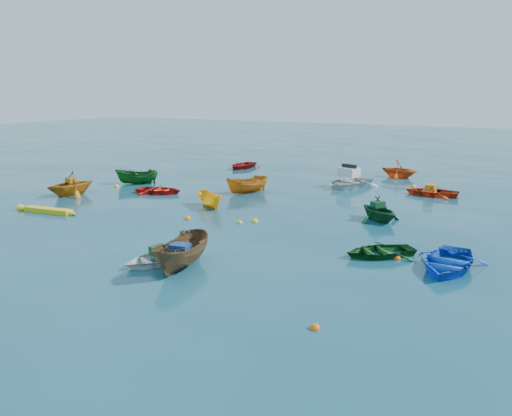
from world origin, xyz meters
The scene contains 30 objects.
ground centered at (0.00, 0.00, 0.00)m, with size 160.00×160.00×0.00m, color #0B3C4F.
dinghy_white_near centered at (0.19, -3.30, 0.00)m, with size 1.91×2.67×0.55m, color white.
sampan_brown_mid centered at (1.42, -3.35, 0.00)m, with size 1.28×3.41×1.32m, color brown.
dinghy_blue_se centered at (9.98, 1.22, 0.00)m, with size 2.53×3.54×0.73m, color blue.
dinghy_orange_w centered at (-12.67, 4.15, 0.00)m, with size 2.65×3.07×1.62m, color #BB6711.
sampan_yellow_mid centered at (-3.17, 5.51, 0.00)m, with size 0.96×2.55×0.98m, color yellow.
dinghy_green_e centered at (7.40, 1.52, 0.00)m, with size 2.02×2.83×0.59m, color #104615.
dinghy_red_nw centered at (-8.19, 7.19, 0.00)m, with size 2.12×2.96×0.61m, color red.
sampan_orange_n centered at (-3.29, 9.97, 0.00)m, with size 1.15×3.06×1.18m, color #C06512.
dinghy_green_n centered at (5.92, 6.99, 0.00)m, with size 2.18×2.52×1.33m, color #104620.
dinghy_red_ne centered at (7.22, 14.76, 0.00)m, with size 2.28×3.19×0.66m, color red.
dinghy_red_far centered at (-8.81, 19.00, 0.00)m, with size 2.38×3.32×0.69m, color #A8120E.
dinghy_orange_far centered at (3.92, 20.53, 0.00)m, with size 2.35×2.73×1.44m, color #CC4B13.
sampan_green_far centered at (-11.70, 9.12, 0.00)m, with size 1.11×2.95×1.14m, color #124E15.
kayak_yellow centered at (-10.07, 0.24, 0.00)m, with size 0.52×3.57×0.35m, color gold, non-canonical shape.
motorboat_white centered at (1.75, 15.06, 0.00)m, with size 2.96×4.14×1.46m, color silver.
tarp_green_a centered at (0.23, -3.20, 0.44)m, with size 0.68×0.52×0.33m, color #134C24.
tarp_blue_a centered at (1.44, -3.50, 0.82)m, with size 0.67×0.51×0.33m, color navy.
tarp_orange_a centered at (-12.66, 4.20, 0.95)m, with size 0.60×0.46×0.29m, color #B26A12.
tarp_green_b centered at (5.85, 7.05, 0.81)m, with size 0.61×0.46×0.30m, color #11441E.
tarp_orange_b centered at (7.12, 14.76, 0.51)m, with size 0.74×0.56×0.36m, color orange.
buoy_ye_a centered at (0.02, 3.26, 0.00)m, with size 0.29×0.29×0.29m, color yellow.
buoy_or_b centered at (7.47, -5.52, 0.00)m, with size 0.30×0.30×0.30m, color #E15D0C.
buoy_ye_b centered at (-12.22, 7.65, 0.00)m, with size 0.33×0.33×0.33m, color yellow.
buoy_or_c centered at (-2.73, 2.71, 0.00)m, with size 0.33×0.33×0.33m, color orange.
buoy_ye_c centered at (0.58, 3.79, 0.00)m, with size 0.36×0.36×0.36m, color yellow.
buoy_or_d centered at (8.12, 1.43, 0.00)m, with size 0.30×0.30×0.30m, color #EF540C.
buoy_ye_d centered at (-9.62, 7.40, 0.00)m, with size 0.36×0.36×0.36m, color yellow.
buoy_or_e centered at (8.17, 16.21, 0.00)m, with size 0.30×0.30×0.30m, color #CE640B.
buoy_ye_e centered at (5.69, 17.00, 0.00)m, with size 0.37×0.37×0.37m, color yellow.
Camera 1 is at (11.96, -17.33, 6.34)m, focal length 35.00 mm.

